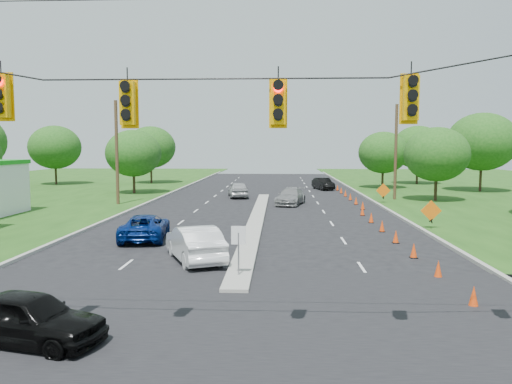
{
  "coord_description": "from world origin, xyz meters",
  "views": [
    {
      "loc": [
        1.53,
        -12.59,
        5.05
      ],
      "look_at": [
        0.39,
        12.01,
        2.8
      ],
      "focal_mm": 35.0,
      "sensor_mm": 36.0,
      "label": 1
    }
  ],
  "objects": [
    {
      "name": "ground",
      "position": [
        0.0,
        0.0,
        0.0
      ],
      "size": [
        160.0,
        160.0,
        0.0
      ],
      "primitive_type": "plane",
      "color": "black",
      "rests_on": "ground"
    },
    {
      "name": "cross_street",
      "position": [
        0.0,
        0.0,
        0.0
      ],
      "size": [
        160.0,
        14.0,
        0.02
      ],
      "primitive_type": "cube",
      "color": "black",
      "rests_on": "ground"
    },
    {
      "name": "curb_left",
      "position": [
        -10.1,
        30.0,
        0.0
      ],
      "size": [
        0.25,
        110.0,
        0.16
      ],
      "primitive_type": "cube",
      "color": "gray",
      "rests_on": "ground"
    },
    {
      "name": "curb_right",
      "position": [
        10.1,
        30.0,
        0.0
      ],
      "size": [
        0.25,
        110.0,
        0.16
      ],
      "primitive_type": "cube",
      "color": "gray",
      "rests_on": "ground"
    },
    {
      "name": "median",
      "position": [
        0.0,
        21.0,
        0.0
      ],
      "size": [
        1.0,
        34.0,
        0.18
      ],
      "primitive_type": "cube",
      "color": "gray",
      "rests_on": "ground"
    },
    {
      "name": "median_sign",
      "position": [
        0.0,
        6.0,
        1.46
      ],
      "size": [
        0.55,
        0.06,
        2.05
      ],
      "color": "gray",
      "rests_on": "ground"
    },
    {
      "name": "signal_span",
      "position": [
        -0.05,
        -1.0,
        4.97
      ],
      "size": [
        25.6,
        0.32,
        9.0
      ],
      "color": "#422D1C",
      "rests_on": "ground"
    },
    {
      "name": "utility_pole_far_left",
      "position": [
        -12.5,
        30.0,
        4.5
      ],
      "size": [
        0.28,
        0.28,
        9.0
      ],
      "primitive_type": "cylinder",
      "color": "#422D1C",
      "rests_on": "ground"
    },
    {
      "name": "utility_pole_far_right",
      "position": [
        12.5,
        35.0,
        4.5
      ],
      "size": [
        0.28,
        0.28,
        9.0
      ],
      "primitive_type": "cylinder",
      "color": "#422D1C",
      "rests_on": "ground"
    },
    {
      "name": "cone_0",
      "position": [
        7.66,
        3.0,
        0.35
      ],
      "size": [
        0.32,
        0.32,
        0.7
      ],
      "primitive_type": "cone",
      "color": "#E03F0C",
      "rests_on": "ground"
    },
    {
      "name": "cone_1",
      "position": [
        7.66,
        6.5,
        0.35
      ],
      "size": [
        0.32,
        0.32,
        0.7
      ],
      "primitive_type": "cone",
      "color": "#E03F0C",
      "rests_on": "ground"
    },
    {
      "name": "cone_2",
      "position": [
        7.66,
        10.0,
        0.35
      ],
      "size": [
        0.32,
        0.32,
        0.7
      ],
      "primitive_type": "cone",
      "color": "#E03F0C",
      "rests_on": "ground"
    },
    {
      "name": "cone_3",
      "position": [
        7.66,
        13.5,
        0.35
      ],
      "size": [
        0.32,
        0.32,
        0.7
      ],
      "primitive_type": "cone",
      "color": "#E03F0C",
      "rests_on": "ground"
    },
    {
      "name": "cone_4",
      "position": [
        7.66,
        17.0,
        0.35
      ],
      "size": [
        0.32,
        0.32,
        0.7
      ],
      "primitive_type": "cone",
      "color": "#E03F0C",
      "rests_on": "ground"
    },
    {
      "name": "cone_5",
      "position": [
        7.66,
        20.5,
        0.35
      ],
      "size": [
        0.32,
        0.32,
        0.7
      ],
      "primitive_type": "cone",
      "color": "#E03F0C",
      "rests_on": "ground"
    },
    {
      "name": "cone_6",
      "position": [
        7.66,
        24.0,
        0.35
      ],
      "size": [
        0.32,
        0.32,
        0.7
      ],
      "primitive_type": "cone",
      "color": "#E03F0C",
      "rests_on": "ground"
    },
    {
      "name": "cone_7",
      "position": [
        8.26,
        27.5,
        0.35
      ],
      "size": [
        0.32,
        0.32,
        0.7
      ],
      "primitive_type": "cone",
      "color": "#E03F0C",
      "rests_on": "ground"
    },
    {
      "name": "cone_8",
      "position": [
        8.26,
        31.0,
        0.35
      ],
      "size": [
        0.32,
        0.32,
        0.7
      ],
      "primitive_type": "cone",
      "color": "#E03F0C",
      "rests_on": "ground"
    },
    {
      "name": "cone_9",
      "position": [
        8.26,
        34.5,
        0.35
      ],
      "size": [
        0.32,
        0.32,
        0.7
      ],
      "primitive_type": "cone",
      "color": "#E03F0C",
      "rests_on": "ground"
    },
    {
      "name": "cone_10",
      "position": [
        8.26,
        38.0,
        0.35
      ],
      "size": [
        0.32,
        0.32,
        0.7
      ],
      "primitive_type": "cone",
      "color": "#E03F0C",
      "rests_on": "ground"
    },
    {
      "name": "cone_11",
      "position": [
        8.26,
        41.5,
        0.35
      ],
      "size": [
        0.32,
        0.32,
        0.7
      ],
      "primitive_type": "cone",
      "color": "#E03F0C",
      "rests_on": "ground"
    },
    {
      "name": "cone_12",
      "position": [
        8.26,
        45.0,
        0.35
      ],
      "size": [
        0.32,
        0.32,
        0.7
      ],
      "primitive_type": "cone",
      "color": "#E03F0C",
      "rests_on": "ground"
    },
    {
      "name": "work_sign_1",
      "position": [
        10.8,
        18.0,
        1.09
      ],
      "size": [
        1.27,
        0.58,
        1.37
      ],
      "color": "black",
      "rests_on": "ground"
    },
    {
      "name": "work_sign_2",
      "position": [
        10.8,
        32.0,
        1.09
      ],
      "size": [
        1.27,
        0.58,
        1.37
      ],
      "color": "black",
      "rests_on": "ground"
    },
    {
      "name": "tree_4",
      "position": [
        -28.0,
        52.0,
        4.96
      ],
      "size": [
        6.72,
        6.72,
        7.84
      ],
      "color": "black",
      "rests_on": "ground"
    },
    {
      "name": "tree_5",
      "position": [
        -14.0,
        40.0,
        4.34
      ],
      "size": [
        5.88,
        5.88,
        6.86
      ],
      "color": "black",
      "rests_on": "ground"
    },
    {
      "name": "tree_6",
      "position": [
        -16.0,
        55.0,
        4.96
      ],
      "size": [
        6.72,
        6.72,
        7.84
      ],
      "color": "black",
      "rests_on": "ground"
    },
    {
      "name": "tree_9",
      "position": [
        16.0,
        34.0,
        4.34
      ],
      "size": [
        5.88,
        5.88,
        6.86
      ],
      "color": "black",
      "rests_on": "ground"
    },
    {
      "name": "tree_10",
      "position": [
        24.0,
        44.0,
        5.58
      ],
      "size": [
        7.56,
        7.56,
        8.82
      ],
      "color": "black",
      "rests_on": "ground"
    },
    {
      "name": "tree_11",
      "position": [
        20.0,
        55.0,
        4.96
      ],
      "size": [
        6.72,
        6.72,
        7.84
      ],
      "color": "black",
      "rests_on": "ground"
    },
    {
      "name": "tree_12",
      "position": [
        14.0,
        48.0,
        4.34
      ],
      "size": [
        5.88,
        5.88,
        6.86
      ],
      "color": "black",
      "rests_on": "ground"
    },
    {
      "name": "black_sedan",
      "position": [
        -4.84,
        -0.52,
        0.69
      ],
      "size": [
        4.31,
        2.53,
        1.38
      ],
      "primitive_type": "imported",
      "rotation": [
        0.0,
        0.0,
        1.34
      ],
      "color": "black",
      "rests_on": "ground"
    },
    {
      "name": "white_sedan",
      "position": [
        -2.18,
        8.95,
        0.79
      ],
      "size": [
        3.48,
        5.08,
        1.59
      ],
      "primitive_type": "imported",
      "rotation": [
        0.0,
        0.0,
        3.56
      ],
      "color": "white",
      "rests_on": "ground"
    },
    {
      "name": "blue_pickup",
      "position": [
        -5.75,
        13.94,
        0.69
      ],
      "size": [
        2.85,
        5.2,
        1.38
      ],
      "primitive_type": "imported",
      "rotation": [
        0.0,
        0.0,
        3.26
      ],
      "color": "navy",
      "rests_on": "ground"
    },
    {
      "name": "silver_car_far",
      "position": [
        2.55,
        30.68,
        0.71
      ],
      "size": [
        3.07,
        5.22,
        1.42
      ],
      "primitive_type": "imported",
      "rotation": [
        0.0,
        0.0,
        -0.23
      ],
      "color": "gray",
      "rests_on": "ground"
    },
    {
      "name": "silver_car_oncoming",
      "position": [
        -2.53,
        36.62,
        0.78
      ],
      "size": [
        2.55,
        4.82,
        1.56
      ],
      "primitive_type": "imported",
      "rotation": [
        0.0,
        0.0,
        3.3
      ],
      "color": "#A1A2A3",
      "rests_on": "ground"
    },
    {
      "name": "dark_car_receding",
      "position": [
        6.71,
        46.14,
        0.7
      ],
      "size": [
        2.53,
        4.49,
        1.4
      ],
      "primitive_type": "imported",
      "rotation": [
        0.0,
        0.0,
        0.26
      ],
      "color": "black",
      "rests_on": "ground"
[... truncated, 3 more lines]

